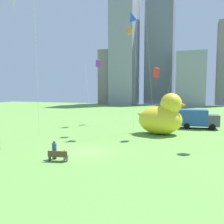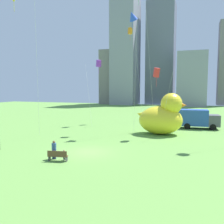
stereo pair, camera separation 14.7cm
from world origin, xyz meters
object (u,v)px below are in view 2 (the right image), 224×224
at_px(kite_red, 157,73).
at_px(box_truck, 198,119).
at_px(person_adult, 54,149).
at_px(kite_yellow, 17,5).
at_px(kite_blue, 132,16).
at_px(kite_purple, 99,64).
at_px(giant_inflatable_duck, 162,117).
at_px(person_child, 64,155).
at_px(kite_orange, 130,32).
at_px(park_bench, 58,156).

bearing_deg(kite_red, box_truck, 59.95).
height_order(person_adult, kite_yellow, kite_yellow).
bearing_deg(kite_blue, box_truck, 41.65).
bearing_deg(kite_yellow, kite_purple, 74.47).
xyz_separation_m(giant_inflatable_duck, kite_purple, (-11.18, 5.31, 7.73)).
bearing_deg(person_child, person_adult, 175.49).
relative_size(kite_orange, kite_purple, 1.58).
distance_m(giant_inflatable_duck, kite_yellow, 21.84).
distance_m(person_adult, person_child, 1.10).
xyz_separation_m(kite_orange, kite_purple, (-3.74, -5.95, -6.12)).
bearing_deg(person_child, kite_red, 65.19).
bearing_deg(park_bench, person_child, 46.51).
height_order(park_bench, kite_orange, kite_orange).
height_order(kite_orange, kite_red, kite_orange).
distance_m(park_bench, kite_blue, 20.35).
relative_size(kite_purple, kite_blue, 0.67).
height_order(box_truck, kite_yellow, kite_yellow).
xyz_separation_m(giant_inflatable_duck, box_truck, (4.43, 6.35, -0.87)).
bearing_deg(giant_inflatable_duck, person_child, -113.14).
distance_m(person_adult, box_truck, 23.79).
relative_size(person_child, kite_red, 0.11).
xyz_separation_m(box_truck, kite_orange, (-11.87, 4.91, 14.72)).
xyz_separation_m(kite_purple, kite_red, (10.67, -7.51, -2.15)).
bearing_deg(kite_yellow, giant_inflatable_duck, 30.61).
xyz_separation_m(person_child, box_truck, (10.62, 20.82, 0.95)).
height_order(box_truck, kite_purple, kite_purple).
bearing_deg(person_adult, kite_blue, 75.97).
height_order(box_truck, kite_blue, kite_blue).
bearing_deg(kite_red, kite_purple, 144.87).
relative_size(person_adult, box_truck, 0.27).
bearing_deg(kite_yellow, box_truck, 38.02).
xyz_separation_m(kite_orange, kite_blue, (3.56, -12.30, -1.01)).
height_order(person_adult, giant_inflatable_duck, giant_inflatable_duck).
xyz_separation_m(park_bench, box_truck, (11.00, 21.23, 0.97)).
bearing_deg(kite_red, kite_yellow, -155.19).
xyz_separation_m(park_bench, giant_inflatable_duck, (6.57, 14.88, 1.83)).
distance_m(person_adult, kite_purple, 22.09).
relative_size(person_adult, kite_red, 0.19).
distance_m(kite_purple, kite_blue, 10.94).
distance_m(kite_yellow, kite_blue, 13.78).
xyz_separation_m(kite_purple, kite_blue, (7.31, -6.35, 5.10)).
relative_size(park_bench, kite_purple, 0.16).
height_order(giant_inflatable_duck, kite_yellow, kite_yellow).
relative_size(kite_orange, kite_yellow, 1.00).
height_order(kite_orange, kite_purple, kite_orange).
distance_m(person_child, box_truck, 23.39).
bearing_deg(kite_red, park_bench, -115.53).
relative_size(person_adult, kite_purple, 0.15).
bearing_deg(kite_purple, kite_yellow, -105.53).
height_order(kite_purple, kite_red, kite_purple).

